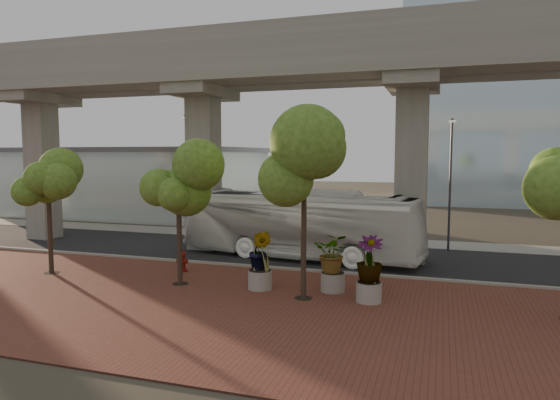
% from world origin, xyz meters
% --- Properties ---
extents(ground, '(160.00, 160.00, 0.00)m').
position_xyz_m(ground, '(0.00, 0.00, 0.00)').
color(ground, '#373328').
rests_on(ground, ground).
extents(brick_plaza, '(70.00, 13.00, 0.06)m').
position_xyz_m(brick_plaza, '(0.00, -8.00, 0.03)').
color(brick_plaza, brown).
rests_on(brick_plaza, ground).
extents(asphalt_road, '(90.00, 8.00, 0.04)m').
position_xyz_m(asphalt_road, '(0.00, 2.00, 0.02)').
color(asphalt_road, black).
rests_on(asphalt_road, ground).
extents(curb_strip, '(70.00, 0.25, 0.16)m').
position_xyz_m(curb_strip, '(0.00, -2.00, 0.08)').
color(curb_strip, gray).
rests_on(curb_strip, ground).
extents(far_sidewalk, '(90.00, 3.00, 0.06)m').
position_xyz_m(far_sidewalk, '(0.00, 7.50, 0.03)').
color(far_sidewalk, gray).
rests_on(far_sidewalk, ground).
extents(transit_viaduct, '(72.00, 5.60, 12.40)m').
position_xyz_m(transit_viaduct, '(0.00, 2.00, 7.29)').
color(transit_viaduct, gray).
rests_on(transit_viaduct, ground).
extents(station_pavilion, '(23.00, 13.00, 6.30)m').
position_xyz_m(station_pavilion, '(-20.00, 16.00, 3.22)').
color(station_pavilion, silver).
rests_on(station_pavilion, ground).
extents(transit_bus, '(13.59, 4.95, 3.70)m').
position_xyz_m(transit_bus, '(0.19, 1.05, 1.85)').
color(transit_bus, white).
rests_on(transit_bus, ground).
extents(fire_hydrant, '(0.53, 0.47, 1.05)m').
position_xyz_m(fire_hydrant, '(-4.23, -3.94, 0.56)').
color(fire_hydrant, maroon).
rests_on(fire_hydrant, ground).
extents(planter_front, '(2.20, 2.20, 2.43)m').
position_xyz_m(planter_front, '(3.39, -5.13, 1.53)').
color(planter_front, '#9D968E').
rests_on(planter_front, ground).
extents(planter_right, '(2.37, 2.37, 2.54)m').
position_xyz_m(planter_right, '(5.00, -6.15, 1.60)').
color(planter_right, gray).
rests_on(planter_right, ground).
extents(planter_left, '(2.25, 2.25, 2.47)m').
position_xyz_m(planter_left, '(0.42, -5.71, 1.56)').
color(planter_left, gray).
rests_on(planter_left, ground).
extents(street_tree_far_west, '(3.25, 3.25, 5.77)m').
position_xyz_m(street_tree_far_west, '(-10.03, -6.09, 4.33)').
color(street_tree_far_west, '#3F2F24').
rests_on(street_tree_far_west, ground).
extents(street_tree_near_west, '(3.36, 3.36, 5.90)m').
position_xyz_m(street_tree_near_west, '(-3.18, -6.02, 4.41)').
color(street_tree_near_west, '#3F2F24').
rests_on(street_tree_near_west, ground).
extents(street_tree_near_east, '(4.29, 4.29, 7.20)m').
position_xyz_m(street_tree_near_east, '(2.50, -6.47, 5.28)').
color(street_tree_near_east, '#3F2F24').
rests_on(street_tree_near_east, ground).
extents(streetlamp_west, '(0.41, 1.21, 8.34)m').
position_xyz_m(streetlamp_west, '(-9.32, 6.75, 4.87)').
color(streetlamp_west, '#2D2E32').
rests_on(streetlamp_west, ground).
extents(streetlamp_east, '(0.38, 1.10, 7.63)m').
position_xyz_m(streetlamp_east, '(7.99, 5.40, 4.45)').
color(streetlamp_east, '#323238').
rests_on(streetlamp_east, ground).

